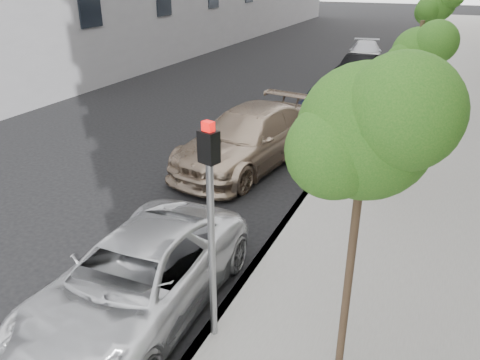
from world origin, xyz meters
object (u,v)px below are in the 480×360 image
Objects in this scene: tree_far at (439,4)px; minivan at (136,279)px; sedan_black at (360,69)px; tree_near at (368,131)px; sedan_rear at (365,53)px; suv at (248,138)px; signal_pole at (211,212)px; tree_mid at (419,54)px; sedan_blue at (326,100)px.

tree_far reaches higher than minivan.
tree_far is 1.15× the size of sedan_black.
sedan_rear is (-3.93, 23.57, -2.99)m from tree_near.
tree_near is 0.92× the size of tree_far.
sedan_rear is (0.27, 16.81, -0.16)m from suv.
sedan_rear is (-2.00, 23.47, -1.57)m from signal_pole.
tree_mid is 0.74× the size of suv.
tree_near is 0.79× the size of suv.
sedan_blue is at bearing -95.72° from sedan_rear.
sedan_black is (0.87, 11.96, -0.12)m from suv.
tree_mid is 0.92× the size of sedan_rear.
tree_far is 0.86× the size of suv.
tree_far is 1.20× the size of sedan_blue.
signal_pole is at bearing -3.32° from minivan.
tree_far is 7.45m from sedan_black.
tree_mid is at bearing 61.17° from minivan.
tree_near is at bearing -72.11° from sedan_black.
sedan_black is (-1.40, 18.62, -1.53)m from signal_pole.
minivan is at bearing -97.27° from sedan_rear.
tree_mid reaches higher than sedan_black.
minivan is (-1.40, 0.05, -1.54)m from signal_pole.
suv is (-0.87, 6.61, 0.14)m from minivan.
tree_mid is 1.22× the size of signal_pole.
minivan is at bearing 177.30° from tree_near.
tree_mid is 6.53m from tree_far.
signal_pole reaches higher than sedan_black.
tree_far is 1.42× the size of signal_pole.
tree_far is at bearing 74.32° from minivan.
tree_mid reaches higher than suv.
tree_far is 1.08× the size of sedan_rear.
tree_near is at bearing -48.47° from suv.
minivan is (-3.33, -6.34, -2.77)m from tree_mid.
suv is 11.99m from sedan_black.
sedan_black is at bearing 105.22° from tree_mid.
tree_near is 12.96m from sedan_blue.
signal_pole is 0.85× the size of sedan_blue.
tree_mid reaches higher than signal_pole.
sedan_blue is 0.89× the size of sedan_rear.
suv is (-4.19, 0.27, -2.64)m from tree_mid.
signal_pole reaches higher than suv.
sedan_blue is at bearing 112.83° from signal_pole.
minivan is at bearing -72.79° from suv.
sedan_black reaches higher than sedan_blue.
sedan_rear is at bearing 100.91° from sedan_blue.
tree_mid reaches higher than sedan_rear.
minivan is at bearing -82.11° from sedan_blue.
tree_near is 1.06× the size of sedan_black.
tree_far reaches higher than tree_near.
suv is at bearing -99.64° from sedan_rear.
sedan_blue is (0.00, 12.02, 0.01)m from minivan.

